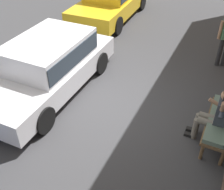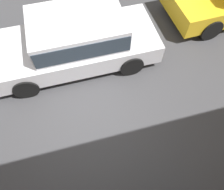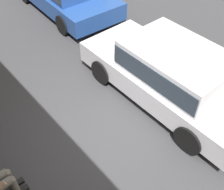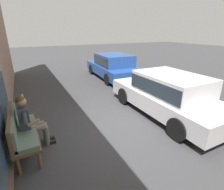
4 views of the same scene
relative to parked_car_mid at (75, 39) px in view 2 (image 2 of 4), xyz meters
name	(u,v)px [view 2 (image 2 of 4)]	position (x,y,z in m)	size (l,w,h in m)	color
ground_plane	(92,105)	(-0.03, 1.55, -0.77)	(60.00, 60.00, 0.00)	#38383A
parked_car_mid	(75,39)	(0.00, 0.00, 0.00)	(4.40, 1.87, 1.42)	silver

